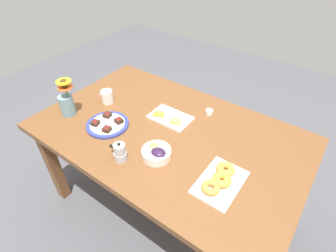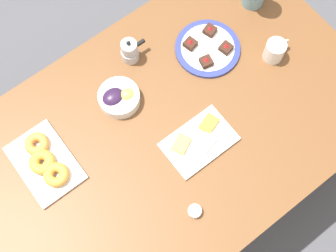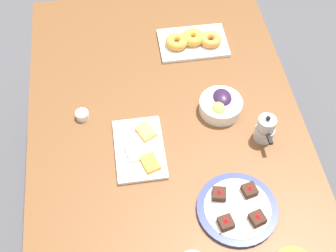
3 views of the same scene
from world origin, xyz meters
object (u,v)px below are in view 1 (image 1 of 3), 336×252
jam_cup_honey (209,112)px  coffee_mug (107,96)px  moka_pot (120,152)px  grape_bowl (157,153)px  flower_vase (67,103)px  cheese_platter (170,117)px  dining_table (168,142)px  croissant_platter (220,180)px  dessert_plate (108,124)px

jam_cup_honey → coffee_mug: bearing=25.0°
moka_pot → coffee_mug: bearing=-36.9°
coffee_mug → grape_bowl: size_ratio=0.72×
flower_vase → moka_pot: size_ratio=2.08×
coffee_mug → cheese_platter: 0.47m
grape_bowl → dining_table: bearing=-69.9°
cheese_platter → dining_table: bearing=120.1°
dining_table → moka_pot: moka_pot is taller
coffee_mug → croissant_platter: (-0.95, 0.17, -0.03)m
coffee_mug → dessert_plate: coffee_mug is taller
cheese_platter → flower_vase: (0.56, 0.34, 0.08)m
flower_vase → moka_pot: flower_vase is taller
dessert_plate → flower_vase: 0.30m
dining_table → croissant_platter: size_ratio=5.71×
croissant_platter → moka_pot: (0.50, 0.17, 0.03)m
flower_vase → moka_pot: (-0.55, 0.10, -0.04)m
grape_bowl → moka_pot: size_ratio=1.33×
flower_vase → croissant_platter: bearing=-176.2°
dining_table → moka_pot: (0.07, 0.33, 0.13)m
grape_bowl → dessert_plate: (0.41, -0.03, -0.02)m
jam_cup_honey → moka_pot: (0.18, 0.63, 0.03)m
dessert_plate → coffee_mug: bearing=-44.3°
moka_pot → flower_vase: bearing=-10.0°
dining_table → cheese_platter: cheese_platter is taller
flower_vase → coffee_mug: bearing=-112.8°
croissant_platter → dessert_plate: size_ratio=1.08×
flower_vase → moka_pot: bearing=170.0°
croissant_platter → moka_pot: moka_pot is taller
croissant_platter → flower_vase: flower_vase is taller
jam_cup_honey → dessert_plate: (0.45, 0.48, -0.00)m
cheese_platter → jam_cup_honey: (-0.17, -0.19, 0.01)m
croissant_platter → flower_vase: bearing=3.8°
coffee_mug → flower_vase: 0.26m
cheese_platter → jam_cup_honey: 0.26m
jam_cup_honey → dining_table: bearing=69.4°
grape_bowl → croissant_platter: (-0.35, -0.04, -0.01)m
dessert_plate → moka_pot: bearing=149.3°
coffee_mug → flower_vase: bearing=67.2°
coffee_mug → grape_bowl: 0.63m
cheese_platter → croissant_platter: (-0.49, 0.27, 0.01)m
dining_table → flower_vase: flower_vase is taller
flower_vase → grape_bowl: bearing=-177.7°
moka_pot → dining_table: bearing=-101.6°
cheese_platter → moka_pot: size_ratio=2.18×
grape_bowl → dessert_plate: size_ratio=0.61×
dessert_plate → flower_vase: size_ratio=1.05×
jam_cup_honey → flower_vase: size_ratio=0.19×
cheese_platter → croissant_platter: 0.56m
coffee_mug → jam_cup_honey: size_ratio=2.36×
coffee_mug → cheese_platter: bearing=-167.6°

